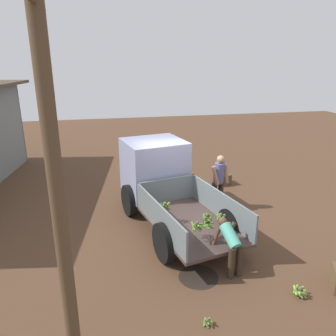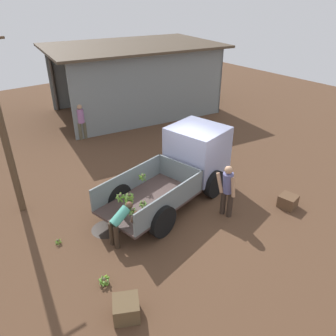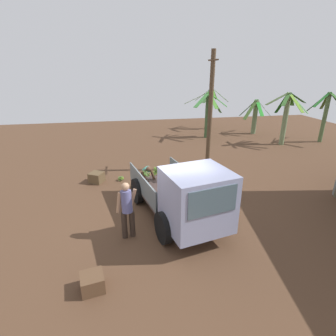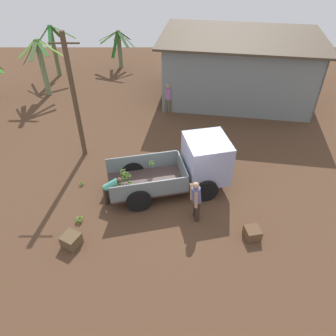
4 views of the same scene
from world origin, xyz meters
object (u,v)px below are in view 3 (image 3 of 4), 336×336
at_px(cargo_truck, 189,198).
at_px(person_foreground_visitor, 127,208).
at_px(banana_bunch_on_ground_1, 164,173).
at_px(utility_pole, 210,113).
at_px(wooden_crate_1, 92,282).
at_px(wooden_crate_0, 97,177).
at_px(person_worker_loading, 146,174).
at_px(banana_bunch_on_ground_0, 121,178).

xyz_separation_m(cargo_truck, person_foreground_visitor, (-0.08, -1.85, -0.18)).
bearing_deg(banana_bunch_on_ground_1, cargo_truck, -0.18).
bearing_deg(banana_bunch_on_ground_1, person_foreground_visitor, -22.07).
bearing_deg(utility_pole, cargo_truck, -24.42).
distance_m(utility_pole, wooden_crate_1, 8.86).
relative_size(utility_pole, person_foreground_visitor, 3.18).
relative_size(person_foreground_visitor, wooden_crate_1, 3.39).
bearing_deg(wooden_crate_0, person_worker_loading, 62.40).
xyz_separation_m(banana_bunch_on_ground_1, wooden_crate_0, (0.33, -3.09, 0.14)).
bearing_deg(wooden_crate_1, person_worker_loading, 160.72).
bearing_deg(banana_bunch_on_ground_1, utility_pole, 97.60).
distance_m(utility_pole, banana_bunch_on_ground_0, 5.10).
relative_size(person_foreground_visitor, banana_bunch_on_ground_1, 9.58).
xyz_separation_m(utility_pole, wooden_crate_1, (6.83, -5.00, -2.62)).
bearing_deg(banana_bunch_on_ground_0, utility_pole, 98.60).
height_order(cargo_truck, utility_pole, utility_pole).
height_order(utility_pole, wooden_crate_1, utility_pole).
xyz_separation_m(person_worker_loading, wooden_crate_1, (5.10, -1.78, -0.50)).
bearing_deg(person_foreground_visitor, cargo_truck, -104.86).
relative_size(utility_pole, wooden_crate_1, 10.79).
bearing_deg(banana_bunch_on_ground_1, banana_bunch_on_ground_0, -80.29).
xyz_separation_m(utility_pole, banana_bunch_on_ground_0, (0.65, -4.27, -2.70)).
bearing_deg(wooden_crate_1, person_foreground_visitor, 155.24).
distance_m(cargo_truck, banana_bunch_on_ground_0, 4.88).
bearing_deg(cargo_truck, wooden_crate_0, -157.14).
bearing_deg(banana_bunch_on_ground_0, wooden_crate_0, -91.20).
relative_size(utility_pole, banana_bunch_on_ground_0, 19.58).
distance_m(person_worker_loading, wooden_crate_1, 5.42).
bearing_deg(utility_pole, wooden_crate_1, -36.20).
distance_m(banana_bunch_on_ground_0, wooden_crate_1, 6.22).
xyz_separation_m(person_worker_loading, wooden_crate_0, (-1.11, -2.11, -0.47)).
bearing_deg(person_worker_loading, banana_bunch_on_ground_0, -145.72).
bearing_deg(wooden_crate_0, banana_bunch_on_ground_0, 88.80).
relative_size(wooden_crate_0, wooden_crate_1, 1.08).
bearing_deg(person_foreground_visitor, person_worker_loading, -28.16).
distance_m(person_worker_loading, banana_bunch_on_ground_1, 1.83).
bearing_deg(utility_pole, person_foreground_visitor, -39.99).
bearing_deg(wooden_crate_1, wooden_crate_0, -176.93).
distance_m(cargo_truck, utility_pole, 5.71).
distance_m(person_foreground_visitor, banana_bunch_on_ground_1, 5.03).
distance_m(wooden_crate_0, wooden_crate_1, 6.21).
relative_size(cargo_truck, utility_pole, 0.90).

